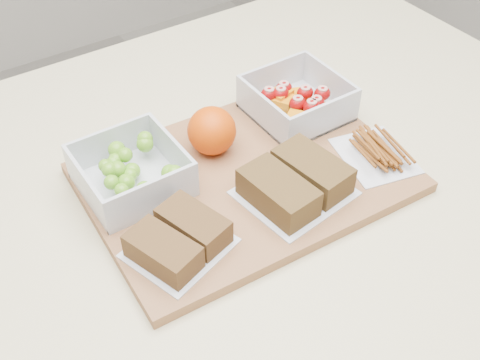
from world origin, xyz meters
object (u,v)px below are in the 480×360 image
(fruit_container, at_px, (297,102))
(pretzel_bag, at_px, (376,150))
(sandwich_bag_left, at_px, (179,239))
(grape_container, at_px, (132,171))
(cutting_board, at_px, (246,177))
(sandwich_bag_center, at_px, (295,182))
(orange, at_px, (212,131))

(fruit_container, height_order, pretzel_bag, fruit_container)
(pretzel_bag, bearing_deg, sandwich_bag_left, 179.15)
(grape_container, bearing_deg, cutting_board, -25.39)
(grape_container, bearing_deg, sandwich_bag_center, -38.51)
(fruit_container, xyz_separation_m, pretzel_bag, (0.03, -0.14, -0.01))
(fruit_container, distance_m, orange, 0.15)
(sandwich_bag_left, bearing_deg, fruit_container, 26.00)
(grape_container, bearing_deg, fruit_container, 1.12)
(sandwich_bag_left, bearing_deg, sandwich_bag_center, -0.45)
(cutting_board, xyz_separation_m, pretzel_bag, (0.17, -0.07, 0.02))
(grape_container, relative_size, pretzel_bag, 1.00)
(cutting_board, distance_m, pretzel_bag, 0.19)
(orange, height_order, sandwich_bag_left, orange)
(cutting_board, height_order, sandwich_bag_center, sandwich_bag_center)
(cutting_board, relative_size, sandwich_bag_center, 2.85)
(cutting_board, bearing_deg, fruit_container, 29.23)
(grape_container, height_order, sandwich_bag_center, grape_container)
(cutting_board, distance_m, fruit_container, 0.16)
(cutting_board, height_order, grape_container, grape_container)
(grape_container, height_order, orange, orange)
(sandwich_bag_left, relative_size, sandwich_bag_center, 0.94)
(grape_container, distance_m, orange, 0.12)
(sandwich_bag_center, bearing_deg, orange, 107.38)
(cutting_board, height_order, sandwich_bag_left, sandwich_bag_left)
(cutting_board, xyz_separation_m, grape_container, (-0.14, 0.06, 0.03))
(orange, distance_m, pretzel_bag, 0.23)
(grape_container, xyz_separation_m, pretzel_bag, (0.31, -0.14, -0.01))
(sandwich_bag_left, bearing_deg, orange, 46.03)
(cutting_board, xyz_separation_m, orange, (-0.01, 0.07, 0.04))
(sandwich_bag_center, bearing_deg, cutting_board, 114.21)
(fruit_container, bearing_deg, cutting_board, -153.27)
(cutting_board, xyz_separation_m, fruit_container, (0.14, 0.07, 0.03))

